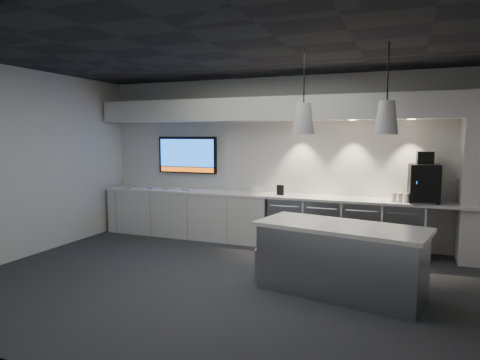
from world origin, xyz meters
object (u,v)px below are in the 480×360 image
at_px(island, 340,259).
at_px(bin, 265,265).
at_px(coffee_machine, 424,181).
at_px(wall_tv, 187,155).

bearing_deg(island, bin, -175.62).
bearing_deg(coffee_machine, bin, -140.92).
relative_size(wall_tv, island, 0.58).
bearing_deg(island, wall_tv, 157.30).
height_order(island, bin, island).
xyz_separation_m(wall_tv, bin, (2.32, -2.16, -1.35)).
xyz_separation_m(island, bin, (-1.01, 0.13, -0.23)).
bearing_deg(bin, island, -7.37).
distance_m(bin, coffee_machine, 2.94).
xyz_separation_m(wall_tv, island, (3.33, -2.29, -1.13)).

